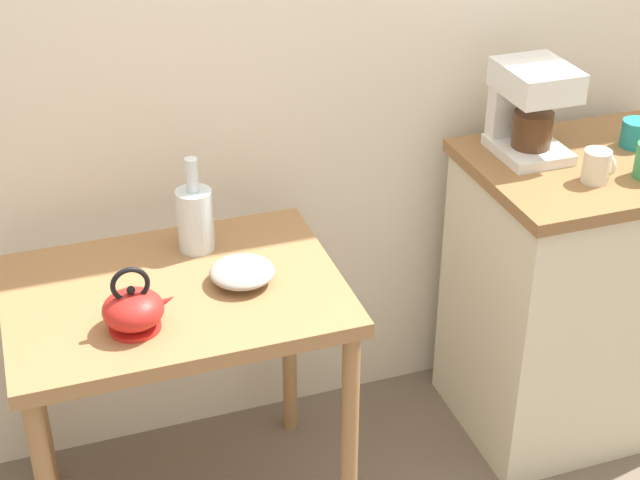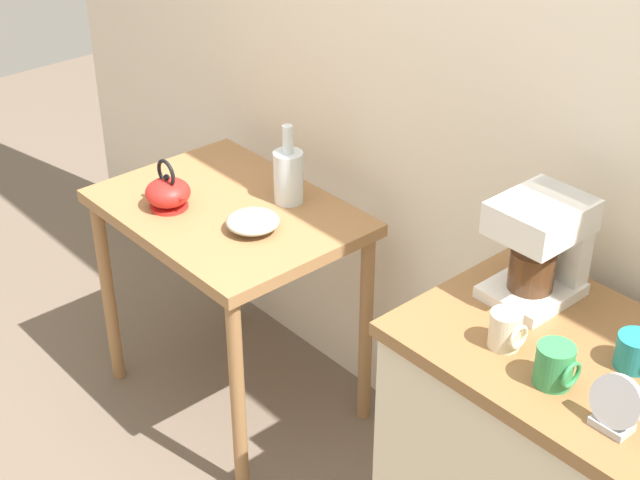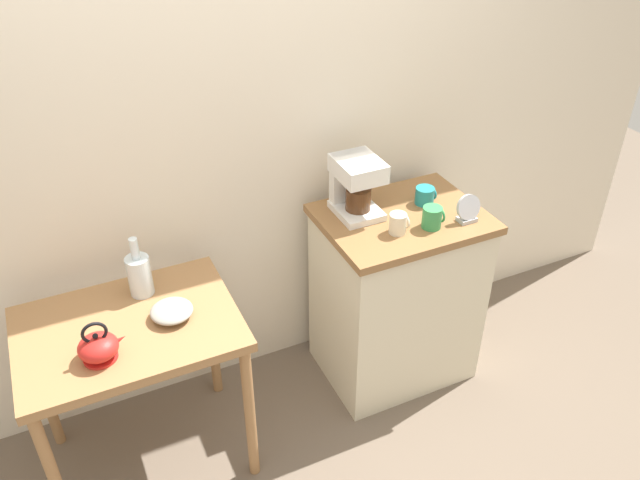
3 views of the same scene
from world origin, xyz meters
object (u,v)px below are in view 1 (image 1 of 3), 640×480
Objects in this scene: glass_carafe_vase at (195,217)px; mug_dark_teal at (637,133)px; teakettle at (134,309)px; coffee_maker at (529,104)px; mug_small_cream at (597,166)px; bowl_stoneware at (242,272)px.

glass_carafe_vase reaches higher than mug_dark_teal.
glass_carafe_vase is at bearing 55.43° from teakettle.
coffee_maker reaches higher than mug_small_cream.
glass_carafe_vase is 1.27m from mug_dark_teal.
glass_carafe_vase is 0.96m from coffee_maker.
coffee_maker is 2.93× the size of mug_small_cream.
mug_dark_teal reaches higher than teakettle.
coffee_maker is (0.87, 0.20, 0.25)m from bowl_stoneware.
mug_small_cream is (1.24, 0.08, 0.13)m from teakettle.
teakettle is 0.66× the size of coffee_maker.
bowl_stoneware is 0.62× the size of glass_carafe_vase.
glass_carafe_vase reaches higher than bowl_stoneware.
mug_dark_teal reaches higher than bowl_stoneware.
bowl_stoneware is 0.97m from mug_small_cream.
coffee_maker is at bearing 110.71° from mug_small_cream.
coffee_maker is at bearing 167.32° from mug_dark_teal.
teakettle is 1.89× the size of mug_dark_teal.
glass_carafe_vase is (-0.07, 0.20, 0.06)m from bowl_stoneware.
coffee_maker reaches higher than glass_carafe_vase.
bowl_stoneware is at bearing -167.24° from coffee_maker.
teakettle is 1.22m from coffee_maker.
mug_small_cream is (0.09, -0.23, -0.10)m from coffee_maker.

